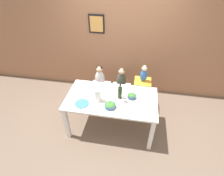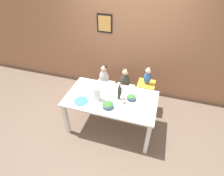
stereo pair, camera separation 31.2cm
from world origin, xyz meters
TOP-DOWN VIEW (x-y plane):
  - ground_plane at (0.00, 0.00)m, footprint 14.00×14.00m
  - wall_back at (-0.00, 1.39)m, footprint 10.00×0.09m
  - dining_table at (0.00, 0.00)m, footprint 1.66×0.90m
  - chair_far_left at (-0.38, 0.71)m, footprint 0.41×0.41m
  - chair_far_center at (0.09, 0.71)m, footprint 0.41×0.41m
  - chair_right_highchair at (0.55, 0.71)m, footprint 0.35×0.35m
  - person_child_left at (-0.38, 0.71)m, footprint 0.21×0.15m
  - person_child_center at (0.09, 0.71)m, footprint 0.21×0.15m
  - person_baby_right at (0.55, 0.71)m, footprint 0.15×0.13m
  - wine_bottle at (0.15, 0.04)m, footprint 0.07×0.07m
  - paper_towel_roll at (-0.23, -0.11)m, footprint 0.12×0.12m
  - wine_glass_near at (0.22, -0.06)m, footprint 0.07×0.07m
  - salad_bowl_large at (0.02, -0.24)m, footprint 0.19×0.19m
  - salad_bowl_small at (0.36, 0.07)m, footprint 0.16×0.16m
  - dinner_plate_front_left at (-0.48, -0.24)m, footprint 0.25×0.25m
  - dinner_plate_back_left at (-0.45, 0.24)m, footprint 0.25×0.25m
  - dinner_plate_back_right at (0.56, 0.25)m, footprint 0.25×0.25m

SIDE VIEW (x-z plane):
  - ground_plane at x=0.00m, z-range 0.00..0.00m
  - chair_far_left at x=-0.38m, z-range 0.16..0.64m
  - chair_far_center at x=0.09m, z-range 0.16..0.64m
  - chair_right_highchair at x=0.55m, z-range 0.20..0.93m
  - dining_table at x=0.00m, z-range 0.29..1.06m
  - person_child_left at x=-0.38m, z-range 0.48..0.99m
  - person_child_center at x=0.09m, z-range 0.48..0.99m
  - dinner_plate_front_left at x=-0.48m, z-range 0.77..0.79m
  - dinner_plate_back_left at x=-0.45m, z-range 0.77..0.79m
  - dinner_plate_back_right at x=0.56m, z-range 0.77..0.79m
  - salad_bowl_large at x=0.02m, z-range 0.77..0.86m
  - salad_bowl_small at x=0.36m, z-range 0.77..0.86m
  - wine_bottle at x=0.15m, z-range 0.75..1.05m
  - wine_glass_near at x=0.22m, z-range 0.81..0.99m
  - paper_towel_roll at x=-0.23m, z-range 0.77..1.02m
  - person_baby_right at x=0.55m, z-range 0.75..1.13m
  - wall_back at x=0.00m, z-range 0.00..2.70m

